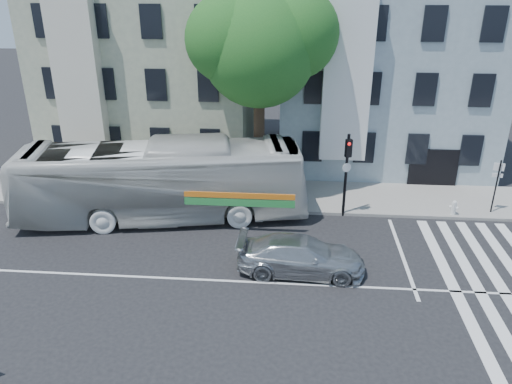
# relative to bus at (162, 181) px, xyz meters

# --- Properties ---
(ground) EXTENTS (120.00, 120.00, 0.00)m
(ground) POSITION_rel_bus_xyz_m (4.34, -5.20, -1.88)
(ground) COLOR black
(ground) RESTS_ON ground
(sidewalk_far) EXTENTS (80.00, 4.00, 0.15)m
(sidewalk_far) POSITION_rel_bus_xyz_m (4.34, 2.80, -1.81)
(sidewalk_far) COLOR gray
(sidewalk_far) RESTS_ON ground
(building_left) EXTENTS (12.00, 10.00, 11.00)m
(building_left) POSITION_rel_bus_xyz_m (-2.66, 9.80, 3.62)
(building_left) COLOR gray
(building_left) RESTS_ON ground
(building_right) EXTENTS (12.00, 10.00, 11.00)m
(building_right) POSITION_rel_bus_xyz_m (11.34, 9.80, 3.62)
(building_right) COLOR #86979F
(building_right) RESTS_ON ground
(street_tree) EXTENTS (7.30, 5.90, 11.10)m
(street_tree) POSITION_rel_bus_xyz_m (4.40, 3.54, 5.95)
(street_tree) COLOR #2D2116
(street_tree) RESTS_ON ground
(bus) EXTENTS (5.38, 13.86, 3.77)m
(bus) POSITION_rel_bus_xyz_m (0.00, 0.00, 0.00)
(bus) COLOR silver
(bus) RESTS_ON ground
(sedan) EXTENTS (2.17, 5.06, 1.45)m
(sedan) POSITION_rel_bus_xyz_m (6.56, -4.29, -1.16)
(sedan) COLOR #B4B8BC
(sedan) RESTS_ON ground
(hedge) EXTENTS (8.54, 1.61, 0.70)m
(hedge) POSITION_rel_bus_xyz_m (0.59, 1.10, -1.38)
(hedge) COLOR #205C1E
(hedge) RESTS_ON sidewalk_far
(traffic_signal) EXTENTS (0.41, 0.53, 4.14)m
(traffic_signal) POSITION_rel_bus_xyz_m (8.64, 0.74, 0.79)
(traffic_signal) COLOR black
(traffic_signal) RESTS_ON ground
(fire_hydrant) EXTENTS (0.42, 0.29, 0.73)m
(fire_hydrant) POSITION_rel_bus_xyz_m (13.92, 1.10, -1.36)
(fire_hydrant) COLOR silver
(fire_hydrant) RESTS_ON sidewalk_far
(far_sign_pole) EXTENTS (0.48, 0.21, 2.68)m
(far_sign_pole) POSITION_rel_bus_xyz_m (15.86, 1.59, -0.05)
(far_sign_pole) COLOR black
(far_sign_pole) RESTS_ON sidewalk_far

